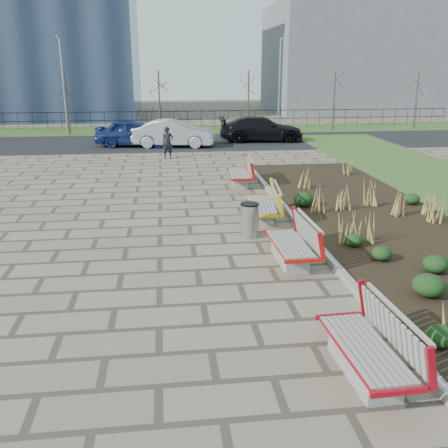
{
  "coord_description": "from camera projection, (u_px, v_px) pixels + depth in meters",
  "views": [
    {
      "loc": [
        0.2,
        -7.8,
        4.37
      ],
      "look_at": [
        1.5,
        3.0,
        0.9
      ],
      "focal_mm": 40.0,
      "sensor_mm": 36.0,
      "label": 1
    }
  ],
  "objects": [
    {
      "name": "ground",
      "position": [
        159.0,
        328.0,
        8.69
      ],
      "size": [
        120.0,
        120.0,
        0.0
      ],
      "primitive_type": "plane",
      "color": "#7C6C55",
      "rests_on": "ground"
    },
    {
      "name": "planting_bed",
      "position": [
        382.0,
        225.0,
        14.11
      ],
      "size": [
        4.5,
        18.0,
        0.1
      ],
      "primitive_type": "cube",
      "color": "black",
      "rests_on": "ground"
    },
    {
      "name": "planting_curb",
      "position": [
        302.0,
        227.0,
        13.84
      ],
      "size": [
        0.16,
        18.0,
        0.15
      ],
      "primitive_type": "cube",
      "color": "gray",
      "rests_on": "ground"
    },
    {
      "name": "grass_verge_far",
      "position": [
        161.0,
        130.0,
        35.17
      ],
      "size": [
        80.0,
        5.0,
        0.04
      ],
      "primitive_type": "cube",
      "color": "#33511E",
      "rests_on": "ground"
    },
    {
      "name": "road",
      "position": [
        160.0,
        143.0,
        29.49
      ],
      "size": [
        80.0,
        7.0,
        0.02
      ],
      "primitive_type": "cube",
      "color": "black",
      "rests_on": "ground"
    },
    {
      "name": "bench_a",
      "position": [
        365.0,
        344.0,
        7.25
      ],
      "size": [
        0.99,
        2.14,
        1.0
      ],
      "primitive_type": null,
      "rotation": [
        0.0,
        0.0,
        0.04
      ],
      "color": "#A50B17",
      "rests_on": "ground"
    },
    {
      "name": "bench_b",
      "position": [
        290.0,
        241.0,
        11.48
      ],
      "size": [
        0.93,
        2.11,
        1.0
      ],
      "primitive_type": null,
      "rotation": [
        0.0,
        0.0,
        0.02
      ],
      "color": "red",
      "rests_on": "ground"
    },
    {
      "name": "bench_c",
      "position": [
        262.0,
        204.0,
        14.61
      ],
      "size": [
        1.13,
        2.19,
        1.0
      ],
      "primitive_type": null,
      "rotation": [
        0.0,
        0.0,
        -0.11
      ],
      "color": "yellow",
      "rests_on": "ground"
    },
    {
      "name": "bench_d",
      "position": [
        239.0,
        172.0,
        18.94
      ],
      "size": [
        1.02,
        2.15,
        1.0
      ],
      "primitive_type": null,
      "rotation": [
        0.0,
        0.0,
        -0.06
      ],
      "color": "#B0100B",
      "rests_on": "ground"
    },
    {
      "name": "litter_bin",
      "position": [
        249.0,
        221.0,
        13.18
      ],
      "size": [
        0.48,
        0.48,
        0.9
      ],
      "primitive_type": "cylinder",
      "color": "#B2B2B7",
      "rests_on": "ground"
    },
    {
      "name": "pedestrian",
      "position": [
        168.0,
        143.0,
        24.32
      ],
      "size": [
        0.61,
        0.45,
        1.54
      ],
      "primitive_type": "imported",
      "rotation": [
        0.0,
        0.0,
        0.15
      ],
      "color": "black",
      "rests_on": "ground"
    },
    {
      "name": "car_blue",
      "position": [
        135.0,
        133.0,
        27.94
      ],
      "size": [
        4.58,
        2.35,
        1.49
      ],
      "primitive_type": "imported",
      "rotation": [
        0.0,
        0.0,
        1.43
      ],
      "color": "navy",
      "rests_on": "road"
    },
    {
      "name": "car_silver",
      "position": [
        173.0,
        133.0,
        27.75
      ],
      "size": [
        4.66,
        2.17,
        1.48
      ],
      "primitive_type": "imported",
      "rotation": [
        0.0,
        0.0,
        1.43
      ],
      "color": "#9D9FA5",
      "rests_on": "road"
    },
    {
      "name": "car_black",
      "position": [
        261.0,
        129.0,
        29.82
      ],
      "size": [
        5.12,
        2.35,
        1.45
      ],
      "primitive_type": "imported",
      "rotation": [
        0.0,
        0.0,
        1.51
      ],
      "color": "black",
      "rests_on": "road"
    },
    {
      "name": "tree_b",
      "position": [
        67.0,
        103.0,
        32.45
      ],
      "size": [
        1.4,
        1.4,
        4.0
      ],
      "primitive_type": null,
      "color": "#4C3D2D",
      "rests_on": "grass_verge_far"
    },
    {
      "name": "tree_c",
      "position": [
        159.0,
        102.0,
        33.14
      ],
      "size": [
        1.4,
        1.4,
        4.0
      ],
      "primitive_type": null,
      "color": "#4C3D2D",
      "rests_on": "grass_verge_far"
    },
    {
      "name": "tree_d",
      "position": [
        248.0,
        101.0,
        33.82
      ],
      "size": [
        1.4,
        1.4,
        4.0
      ],
      "primitive_type": null,
      "color": "#4C3D2D",
      "rests_on": "grass_verge_far"
    },
    {
      "name": "tree_e",
      "position": [
        334.0,
        101.0,
        34.5
      ],
      "size": [
        1.4,
        1.4,
        4.0
      ],
      "primitive_type": null,
      "color": "#4C3D2D",
      "rests_on": "grass_verge_far"
    },
    {
      "name": "tree_f",
      "position": [
        416.0,
        100.0,
        35.19
      ],
      "size": [
        1.4,
        1.4,
        4.0
      ],
      "primitive_type": null,
      "color": "#4C3D2D",
      "rests_on": "grass_verge_far"
    },
    {
      "name": "lamp_west",
      "position": [
        64.0,
        87.0,
        31.67
      ],
      "size": [
        0.24,
        0.6,
        6.0
      ],
      "primitive_type": null,
      "color": "gray",
      "rests_on": "grass_verge_far"
    },
    {
      "name": "lamp_east",
      "position": [
        279.0,
        86.0,
        33.27
      ],
      "size": [
        0.24,
        0.6,
        6.0
      ],
      "primitive_type": null,
      "color": "gray",
      "rests_on": "grass_verge_far"
    },
    {
      "name": "railing_fence",
      "position": [
        160.0,
        119.0,
        36.4
      ],
      "size": [
        44.0,
        0.1,
        1.2
      ],
      "primitive_type": null,
      "color": "black",
      "rests_on": "grass_verge_far"
    },
    {
      "name": "building_grey",
      "position": [
        363.0,
        59.0,
        49.18
      ],
      "size": [
        18.0,
        12.0,
        10.0
      ],
      "primitive_type": "cube",
      "color": "slate",
      "rests_on": "ground"
    }
  ]
}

